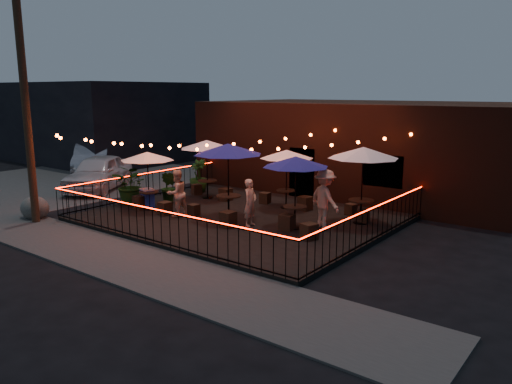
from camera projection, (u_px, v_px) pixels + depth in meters
ground at (201, 233)px, 16.12m from camera, size 110.00×110.00×0.00m
patio at (240, 218)px, 17.66m from camera, size 10.00×8.00×0.15m
sidewalk at (119, 258)px, 13.59m from camera, size 18.00×2.50×0.05m
parking_lot at (89, 177)px, 26.38m from camera, size 11.00×12.00×0.02m
brick_building at (367, 146)px, 22.89m from camera, size 14.00×8.00×4.00m
background_building at (98, 121)px, 33.35m from camera, size 12.00×9.00×5.00m
utility_pole at (26, 106)px, 16.52m from camera, size 0.26×0.26×8.00m
fence_front at (153, 226)px, 14.43m from camera, size 10.00×0.04×1.04m
fence_left at (146, 186)px, 20.52m from camera, size 0.04×8.00×1.04m
fence_right at (373, 225)px, 14.56m from camera, size 0.04×8.00×1.04m
festoon_lights at (212, 148)px, 17.54m from camera, size 10.02×8.72×1.32m
cafe_table_0 at (147, 157)px, 18.25m from camera, size 2.17×2.17×2.16m
cafe_table_1 at (207, 145)px, 20.17m from camera, size 2.85×2.85×2.40m
cafe_table_2 at (228, 150)px, 16.88m from camera, size 2.78×2.78×2.61m
cafe_table_3 at (287, 155)px, 18.49m from camera, size 2.17×2.17×2.21m
cafe_table_4 at (296, 163)px, 15.67m from camera, size 2.23×2.23×2.34m
cafe_table_5 at (363, 154)px, 16.24m from camera, size 2.62×2.62×2.56m
bistro_chair_0 at (140, 202)px, 18.65m from camera, size 0.46×0.46×0.51m
bistro_chair_1 at (165, 208)px, 17.78m from camera, size 0.43×0.43×0.47m
bistro_chair_2 at (197, 189)px, 21.27m from camera, size 0.49×0.49×0.44m
bistro_chair_3 at (226, 194)px, 20.10m from camera, size 0.42×0.42×0.49m
bistro_chair_4 at (194, 210)px, 17.73m from camera, size 0.34×0.34×0.40m
bistro_chair_5 at (228, 219)px, 16.19m from camera, size 0.44×0.44×0.51m
bistro_chair_6 at (265, 198)px, 19.60m from camera, size 0.42×0.42×0.43m
bistro_chair_7 at (305, 203)px, 18.48m from camera, size 0.48×0.48×0.52m
bistro_chair_8 at (287, 222)px, 15.88m from camera, size 0.47×0.47×0.50m
bistro_chair_9 at (309, 231)px, 14.84m from camera, size 0.52×0.52×0.49m
bistro_chair_10 at (351, 209)px, 17.81m from camera, size 0.38×0.38×0.40m
bistro_chair_11 at (363, 216)px, 16.75m from camera, size 0.39×0.39×0.42m
patron_a at (250, 203)px, 16.25m from camera, size 0.44×0.61×1.56m
patron_b at (177, 193)px, 17.50m from camera, size 0.70×0.86×1.65m
patron_c at (325, 199)px, 16.02m from camera, size 1.41×1.12×1.91m
potted_shrub_a at (132, 185)px, 19.35m from camera, size 1.67×1.54×1.54m
potted_shrub_b at (169, 187)px, 19.70m from camera, size 0.71×0.58×1.25m
potted_shrub_c at (199, 176)px, 21.77m from camera, size 0.93×0.93×1.42m
cooler at (147, 198)px, 18.78m from camera, size 0.66×0.56×0.74m
boulder at (35, 208)px, 17.83m from camera, size 1.19×1.09×0.77m
car_white at (98, 173)px, 22.96m from camera, size 4.09×5.02×1.61m
car_silver at (93, 159)px, 27.56m from camera, size 4.91×4.52×1.63m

